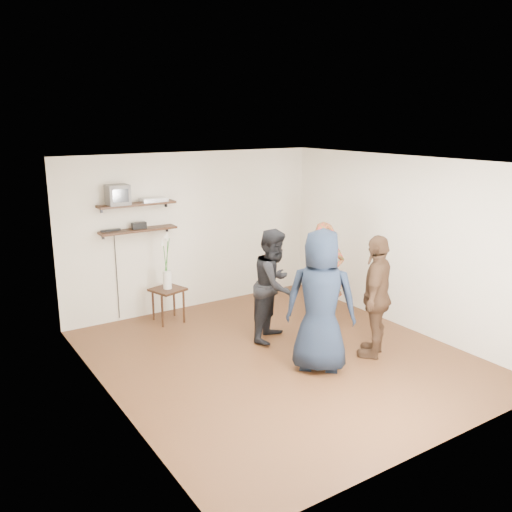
{
  "coord_description": "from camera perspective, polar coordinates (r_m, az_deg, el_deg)",
  "views": [
    {
      "loc": [
        -3.93,
        -5.47,
        3.12
      ],
      "look_at": [
        -0.12,
        0.4,
        1.34
      ],
      "focal_mm": 38.0,
      "sensor_mm": 36.0,
      "label": 1
    }
  ],
  "objects": [
    {
      "name": "radio",
      "position": [
        8.53,
        -12.22,
        3.15
      ],
      "size": [
        0.22,
        0.1,
        0.1
      ],
      "primitive_type": "cube",
      "color": "black",
      "rests_on": "shelf_lower"
    },
    {
      "name": "person_plaid",
      "position": [
        8.22,
        7.16,
        -2.11
      ],
      "size": [
        0.7,
        0.68,
        1.63
      ],
      "primitive_type": "imported",
      "rotation": [
        0.0,
        0.0,
        -0.7
      ],
      "color": "red",
      "rests_on": "room"
    },
    {
      "name": "wine_glass_br",
      "position": [
        7.47,
        7.23,
        -1.95
      ],
      "size": [
        0.07,
        0.07,
        0.2
      ],
      "color": "silver",
      "rests_on": "drinks_table"
    },
    {
      "name": "side_table",
      "position": [
        8.6,
        -9.26,
        -3.96
      ],
      "size": [
        0.56,
        0.56,
        0.54
      ],
      "rotation": [
        0.0,
        0.0,
        0.29
      ],
      "color": "black",
      "rests_on": "room"
    },
    {
      "name": "vase_lilies",
      "position": [
        8.49,
        -9.37,
        -1.51
      ],
      "size": [
        0.19,
        0.19,
        0.93
      ],
      "rotation": [
        0.0,
        0.0,
        0.29
      ],
      "color": "white",
      "rests_on": "side_table"
    },
    {
      "name": "wine_glass_fl",
      "position": [
        7.4,
        6.83,
        -2.15
      ],
      "size": [
        0.06,
        0.06,
        0.19
      ],
      "color": "silver",
      "rests_on": "drinks_table"
    },
    {
      "name": "person_navy",
      "position": [
        6.8,
        6.83,
        -4.72
      ],
      "size": [
        1.05,
        1.03,
        1.83
      ],
      "primitive_type": "imported",
      "rotation": [
        0.0,
        0.0,
        2.39
      ],
      "color": "black",
      "rests_on": "room"
    },
    {
      "name": "person_dark",
      "position": [
        7.74,
        1.94,
        -3.05
      ],
      "size": [
        1.0,
        0.95,
        1.62
      ],
      "primitive_type": "imported",
      "rotation": [
        0.0,
        0.0,
        0.59
      ],
      "color": "black",
      "rests_on": "room"
    },
    {
      "name": "wine_glass_bl",
      "position": [
        7.48,
        6.77,
        -1.93
      ],
      "size": [
        0.07,
        0.07,
        0.2
      ],
      "color": "silver",
      "rests_on": "drinks_table"
    },
    {
      "name": "crt_monitor",
      "position": [
        8.34,
        -14.39,
        6.27
      ],
      "size": [
        0.32,
        0.3,
        0.3
      ],
      "primitive_type": "cube",
      "color": "#59595B",
      "rests_on": "shelf_upper"
    },
    {
      "name": "shelf_lower",
      "position": [
        8.53,
        -12.28,
        2.69
      ],
      "size": [
        1.2,
        0.25,
        0.04
      ],
      "primitive_type": "cube",
      "color": "black",
      "rests_on": "room"
    },
    {
      "name": "dvd_deck",
      "position": [
        8.56,
        -10.75,
        5.84
      ],
      "size": [
        0.4,
        0.24,
        0.06
      ],
      "primitive_type": "cube",
      "color": "silver",
      "rests_on": "shelf_upper"
    },
    {
      "name": "room",
      "position": [
        6.97,
        2.62,
        -0.84
      ],
      "size": [
        4.58,
        5.08,
        2.68
      ],
      "color": "#422315",
      "rests_on": "ground"
    },
    {
      "name": "power_strip",
      "position": [
        8.44,
        -15.05,
        2.63
      ],
      "size": [
        0.3,
        0.05,
        0.03
      ],
      "primitive_type": "cube",
      "color": "black",
      "rests_on": "shelf_lower"
    },
    {
      "name": "wine_glass_fr",
      "position": [
        7.47,
        7.78,
        -1.99
      ],
      "size": [
        0.07,
        0.07,
        0.2
      ],
      "color": "silver",
      "rests_on": "drinks_table"
    },
    {
      "name": "shelf_upper",
      "position": [
        8.47,
        -12.43,
        5.34
      ],
      "size": [
        1.2,
        0.25,
        0.04
      ],
      "primitive_type": "cube",
      "color": "black",
      "rests_on": "room"
    },
    {
      "name": "person_brown",
      "position": [
        7.37,
        12.57,
        -4.15
      ],
      "size": [
        1.03,
        0.88,
        1.66
      ],
      "primitive_type": "imported",
      "rotation": [
        0.0,
        0.0,
        3.74
      ],
      "color": "#462E1E",
      "rests_on": "room"
    },
    {
      "name": "drinks_table",
      "position": [
        7.6,
        7.07,
        -5.32
      ],
      "size": [
        0.5,
        0.5,
        0.91
      ],
      "color": "black",
      "rests_on": "room"
    }
  ]
}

